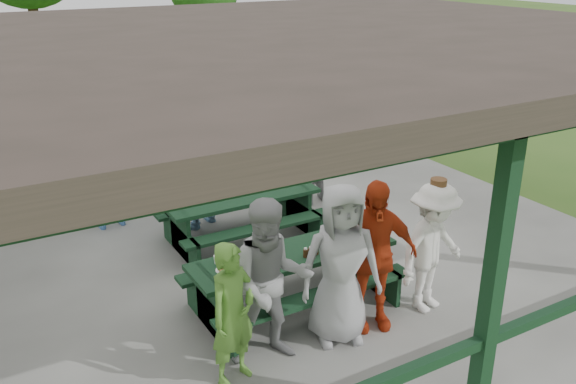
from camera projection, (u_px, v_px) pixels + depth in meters
ground at (280, 264)px, 8.91m from camera, size 90.00×90.00×0.00m
concrete_slab at (280, 261)px, 8.89m from camera, size 10.00×8.00×0.10m
pavilion_structure at (279, 43)px, 7.74m from camera, size 10.60×8.60×3.24m
picnic_table_near at (293, 272)px, 7.51m from camera, size 2.59×1.39×0.75m
picnic_table_far at (242, 212)px, 9.25m from camera, size 2.35×1.39×0.75m
table_setting at (291, 249)px, 7.42m from camera, size 2.28×0.45×0.10m
contestant_green at (233, 314)px, 6.09m from camera, size 0.66×0.53×1.55m
contestant_grey_left at (271, 283)px, 6.37m from camera, size 1.06×0.92×1.86m
contestant_grey_mid at (340, 264)px, 6.72m from camera, size 1.06×0.85×1.88m
contestant_red at (372, 256)px, 6.96m from camera, size 1.16×0.77×1.84m
contestant_white_fedora at (432, 248)px, 7.33m from camera, size 1.18×0.82×1.72m
spectator_lblue at (198, 178)px, 9.69m from camera, size 1.54×1.00×1.59m
spectator_blue at (106, 176)px, 9.57m from camera, size 0.66×0.47×1.73m
spectator_grey at (308, 162)px, 10.59m from camera, size 0.83×0.70×1.50m
pickup_truck at (208, 90)px, 16.65m from camera, size 5.33×2.63×1.46m
farm_trailer at (21, 115)px, 14.24m from camera, size 4.10×2.15×1.42m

